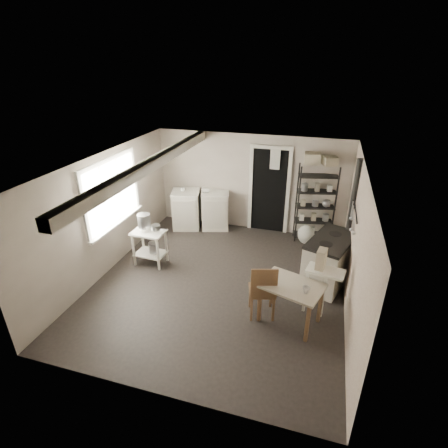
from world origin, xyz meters
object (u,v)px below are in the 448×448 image
(work_table, at_px, (290,302))
(flour_sack, at_px, (306,234))
(prep_table, at_px, (150,246))
(base_cabinets, at_px, (201,210))
(chair, at_px, (262,289))
(stockpot, at_px, (144,221))
(shelf_rack, at_px, (316,201))
(stove, at_px, (329,262))

(work_table, height_order, flour_sack, work_table)
(prep_table, bearing_deg, flour_sack, 30.60)
(base_cabinets, height_order, work_table, base_cabinets)
(prep_table, distance_m, chair, 2.63)
(prep_table, relative_size, stockpot, 2.68)
(prep_table, distance_m, shelf_rack, 3.73)
(chair, bearing_deg, stockpot, 143.48)
(prep_table, relative_size, work_table, 0.78)
(shelf_rack, bearing_deg, flour_sack, -126.75)
(prep_table, height_order, shelf_rack, shelf_rack)
(base_cabinets, bearing_deg, work_table, -64.73)
(prep_table, xyz_separation_m, stockpot, (-0.09, 0.03, 0.54))
(base_cabinets, relative_size, work_table, 1.53)
(stockpot, xyz_separation_m, stove, (3.56, 0.31, -0.50))
(stockpot, distance_m, stove, 3.61)
(stockpot, height_order, flour_sack, stockpot)
(work_table, bearing_deg, stove, 67.00)
(base_cabinets, bearing_deg, chair, -69.84)
(stockpot, height_order, shelf_rack, shelf_rack)
(base_cabinets, relative_size, chair, 1.43)
(stove, distance_m, chair, 1.60)
(base_cabinets, bearing_deg, flour_sack, -19.18)
(stockpot, xyz_separation_m, base_cabinets, (0.49, 1.86, -0.48))
(stockpot, distance_m, work_table, 3.22)
(chair, relative_size, flour_sack, 2.22)
(base_cabinets, bearing_deg, stove, -43.05)
(stove, relative_size, chair, 1.18)
(prep_table, xyz_separation_m, flour_sack, (2.97, 1.76, -0.16))
(flour_sack, bearing_deg, stockpot, -150.46)
(chair, bearing_deg, prep_table, 143.35)
(chair, bearing_deg, work_table, -23.16)
(chair, bearing_deg, stove, 34.41)
(prep_table, distance_m, work_table, 3.08)
(shelf_rack, height_order, flour_sack, shelf_rack)
(base_cabinets, bearing_deg, stockpot, -121.02)
(base_cabinets, height_order, shelf_rack, shelf_rack)
(stockpot, relative_size, base_cabinets, 0.19)
(stockpot, relative_size, work_table, 0.29)
(stockpot, xyz_separation_m, chair, (2.55, -0.93, -0.45))
(prep_table, bearing_deg, stockpot, 163.65)
(base_cabinets, bearing_deg, prep_table, -118.37)
(stove, bearing_deg, chair, -110.10)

